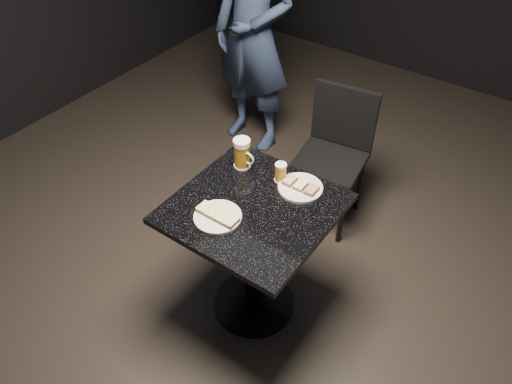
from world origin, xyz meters
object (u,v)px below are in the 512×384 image
(plate_large, at_px, (218,217))
(table, at_px, (254,242))
(beer_mug, at_px, (242,154))
(plate_small, at_px, (300,188))
(beer_tumbler, at_px, (281,172))
(chair, at_px, (334,149))
(patron, at_px, (253,34))

(plate_large, xyz_separation_m, table, (0.08, 0.15, -0.25))
(plate_large, relative_size, table, 0.28)
(table, bearing_deg, beer_mug, 136.33)
(plate_small, bearing_deg, beer_tumbler, -178.90)
(plate_large, xyz_separation_m, beer_tumbler, (0.08, 0.37, 0.04))
(plate_large, height_order, chair, chair)
(table, relative_size, chair, 0.87)
(plate_large, bearing_deg, chair, 87.96)
(plate_large, distance_m, beer_mug, 0.38)
(table, distance_m, beer_mug, 0.43)
(patron, distance_m, chair, 1.02)
(plate_large, distance_m, beer_tumbler, 0.39)
(patron, xyz_separation_m, beer_mug, (0.71, -1.08, -0.02))
(plate_small, relative_size, beer_mug, 1.34)
(plate_small, relative_size, beer_tumbler, 2.16)
(chair, bearing_deg, plate_small, -76.88)
(plate_large, relative_size, plate_small, 1.01)
(beer_mug, relative_size, beer_tumbler, 1.61)
(plate_large, bearing_deg, beer_tumbler, 77.43)
(table, height_order, chair, chair)
(beer_tumbler, height_order, chair, chair)
(beer_tumbler, bearing_deg, chair, 93.91)
(plate_small, height_order, patron, patron)
(plate_large, xyz_separation_m, beer_mug, (-0.13, 0.35, 0.07))
(beer_mug, bearing_deg, beer_tumbler, 5.34)
(plate_large, relative_size, beer_mug, 1.35)
(table, bearing_deg, plate_small, 63.31)
(plate_small, relative_size, table, 0.28)
(patron, distance_m, beer_tumbler, 1.41)
(beer_mug, distance_m, beer_tumbler, 0.21)
(plate_small, xyz_separation_m, table, (-0.11, -0.22, -0.25))
(plate_large, relative_size, patron, 0.13)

